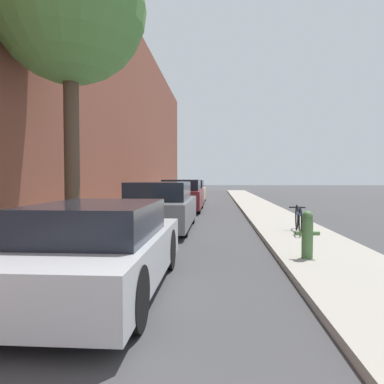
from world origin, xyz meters
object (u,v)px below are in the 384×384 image
Objects in this scene: fire_hydrant at (307,234)px; parked_car_grey at (160,207)px; street_tree_near at (70,8)px; bicycle at (298,219)px; parked_car_silver at (101,249)px; parked_car_champagne at (190,192)px; parked_car_maroon at (182,196)px.

parked_car_grey is at bearing 128.44° from fire_hydrant.
street_tree_near is 4.03× the size of bicycle.
parked_car_grey reaches higher than bicycle.
parked_car_grey is at bearing 91.32° from parked_car_silver.
parked_car_champagne is 13.32m from bicycle.
parked_car_maroon is 8.14m from bicycle.
parked_car_silver is 4.72× the size of fire_hydrant.
parked_car_grey is 0.98× the size of parked_car_champagne.
parked_car_grey is 2.68× the size of bicycle.
parked_car_silver is at bearing -119.80° from bicycle.
parked_car_silver is 5.79m from street_tree_near.
parked_car_champagne reaches higher than fire_hydrant.
fire_hydrant is at bearing -78.19° from parked_car_champagne.
parked_car_silver is 0.89× the size of parked_car_maroon.
bicycle is at bearing -15.36° from parked_car_grey.
street_tree_near is (-1.64, 3.00, 4.68)m from parked_car_silver.
parked_car_silver is at bearing -151.00° from fire_hydrant.
parked_car_champagne reaches higher than parked_car_silver.
fire_hydrant is at bearing 29.00° from parked_car_silver.
bicycle is at bearing -62.02° from parked_car_maroon.
parked_car_silver is at bearing -89.65° from parked_car_champagne.
parked_car_silver is at bearing -89.73° from parked_car_maroon.
parked_car_maroon is at bearing 125.47° from bicycle.
parked_car_silver reaches higher than fire_hydrant.
bicycle is at bearing -73.11° from parked_car_champagne.
parked_car_champagne is (-0.11, 17.68, 0.08)m from parked_car_silver.
street_tree_near is at bearing -99.81° from parked_car_maroon.
fire_hydrant is (3.22, 1.78, -0.04)m from parked_car_silver.
street_tree_near is 8.00× the size of fire_hydrant.
parked_car_champagne is (-0.05, 5.55, -0.04)m from parked_car_maroon.
fire_hydrant is at bearing -51.56° from parked_car_grey.
parked_car_grey is 6.12m from parked_car_maroon.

